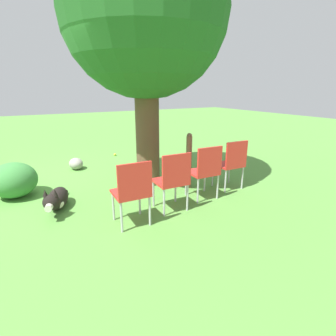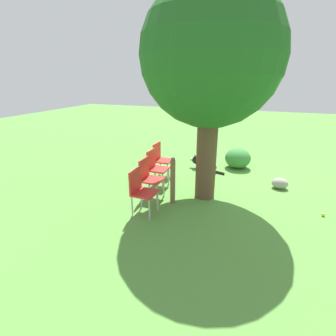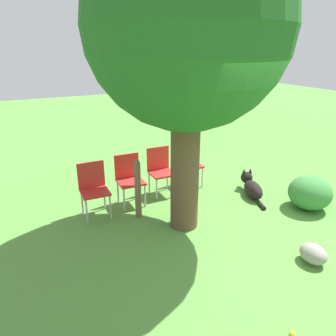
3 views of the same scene
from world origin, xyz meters
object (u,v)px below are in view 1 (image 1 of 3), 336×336
Objects in this scene: red_chair_2 at (205,169)px; red_chair_3 at (232,162)px; red_chair_1 at (173,178)px; tennis_ball at (115,155)px; dog at (57,199)px; oak_tree at (145,15)px; fence_post at (189,161)px; red_chair_0 at (132,189)px.

red_chair_2 is 1.00× the size of red_chair_3.
red_chair_1 and red_chair_3 have the same top height.
red_chair_2 is 12.96× the size of tennis_ball.
oak_tree is at bearing 122.10° from dog.
oak_tree is 4.26× the size of fence_post.
red_chair_2 is 3.49m from tennis_ball.
red_chair_3 is 3.51m from tennis_ball.
fence_post reaches higher than red_chair_3.
oak_tree is at bearing 24.81° from red_chair_2.
dog is at bearing -76.96° from oak_tree.
oak_tree reaches higher than tennis_ball.
dog is 3.23m from tennis_ball.
tennis_ball is at bearing -171.11° from fence_post.
red_chair_3 is at bearing 17.70° from tennis_ball.
oak_tree reaches higher than fence_post.
fence_post is 1.00m from red_chair_1.
red_chair_3 reaches higher than dog.
red_chair_1 is at bearing -77.35° from red_chair_0.
oak_tree is 2.79m from red_chair_3.
red_chair_3 is (-0.26, 1.33, 0.00)m from red_chair_1.
dog is at bearing -94.46° from fence_post.
fence_post is (0.56, 0.54, -2.35)m from oak_tree.
dog is 1.20× the size of red_chair_2.
fence_post is at bearing -4.38° from red_chair_2.
red_chair_1 is 0.68m from red_chair_2.
red_chair_3 is (-0.13, 0.67, 0.00)m from red_chair_2.
red_chair_2 is at bearing 6.48° from tennis_ball.
oak_tree is 4.80× the size of red_chair_3.
fence_post reaches higher than dog.
tennis_ball is (-3.57, 0.27, -0.47)m from red_chair_1.
oak_tree is 4.80× the size of red_chair_0.
tennis_ball is (-3.44, -0.39, -0.47)m from red_chair_2.
tennis_ball is (-3.31, -1.06, -0.47)m from red_chair_3.
fence_post is at bearing 43.88° from oak_tree.
red_chair_1 is at bearing 102.65° from red_chair_3.
red_chair_2 is at bearing 23.13° from oak_tree.
red_chair_0 is at bearing 102.65° from red_chair_2.
red_chair_0 is (0.99, 0.82, 0.34)m from dog.
tennis_ball is at bearing -12.60° from red_chair_0.
tennis_ball is (-2.71, 1.76, -0.13)m from dog.
tennis_ball is at bearing 8.16° from red_chair_2.
red_chair_0 reaches higher than tennis_ball.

